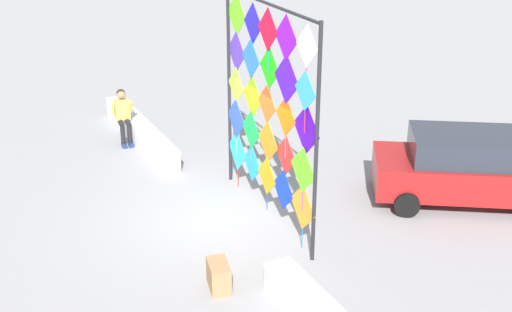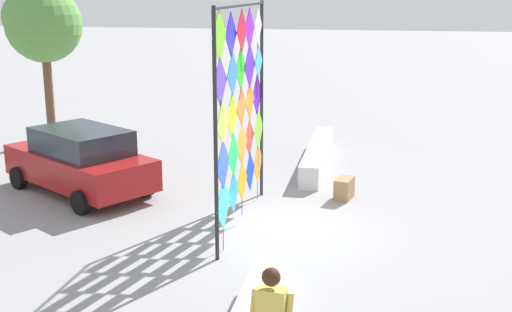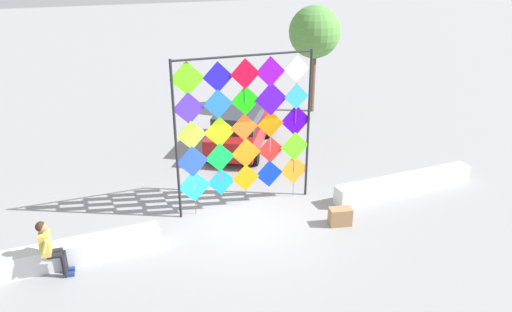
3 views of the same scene
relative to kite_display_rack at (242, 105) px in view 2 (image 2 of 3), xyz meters
The scene contains 7 objects.
ground 2.50m from the kite_display_rack, 101.08° to the right, with size 120.00×120.00×0.00m, color gray.
plaza_ledge_right 5.21m from the kite_display_rack, 12.83° to the right, with size 4.57×0.47×0.55m, color silver.
kite_display_rack is the anchor object (origin of this frame).
seated_vendor 5.48m from the kite_display_rack, 164.27° to the right, with size 0.63×0.54×1.40m.
parked_car 4.51m from the kite_display_rack, 71.93° to the left, with size 3.48×4.14×1.50m.
cardboard_box_large 3.46m from the kite_display_rack, 44.69° to the right, with size 0.58×0.32×0.47m, color #9E754C.
tree_broadleaf 9.32m from the kite_display_rack, 50.84° to the left, with size 2.21×2.29×4.60m.
Camera 2 is at (-12.06, -1.79, 4.59)m, focal length 46.60 mm.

